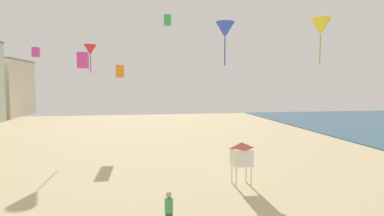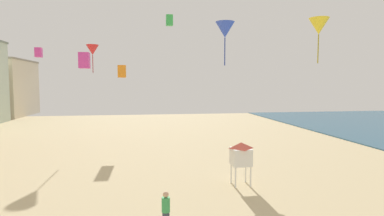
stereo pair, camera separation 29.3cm
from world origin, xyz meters
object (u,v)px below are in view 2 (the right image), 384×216
at_px(kite_yellow_delta, 319,26).
at_px(kite_magenta_box, 84,60).
at_px(kite_magenta_box_2, 39,52).
at_px(kite_flyer, 166,209).
at_px(kite_orange_box, 122,71).
at_px(kite_blue_delta, 225,30).
at_px(lifeguard_stand, 241,154).
at_px(kite_green_box, 169,20).
at_px(kite_red_delta, 92,50).

relative_size(kite_yellow_delta, kite_magenta_box, 1.44).
relative_size(kite_yellow_delta, kite_magenta_box_2, 1.81).
xyz_separation_m(kite_flyer, kite_orange_box, (-3.27, 23.68, 6.45)).
height_order(kite_flyer, kite_blue_delta, kite_blue_delta).
distance_m(lifeguard_stand, kite_magenta_box_2, 26.05).
distance_m(lifeguard_stand, kite_green_box, 24.03).
height_order(lifeguard_stand, kite_magenta_box, kite_magenta_box).
distance_m(kite_flyer, kite_green_box, 28.94).
bearing_deg(kite_flyer, kite_blue_delta, 124.10).
distance_m(lifeguard_stand, kite_magenta_box, 15.24).
relative_size(lifeguard_stand, kite_yellow_delta, 1.37).
bearing_deg(kite_green_box, lifeguard_stand, -83.20).
bearing_deg(kite_red_delta, lifeguard_stand, -59.80).
bearing_deg(kite_green_box, kite_blue_delta, -83.18).
xyz_separation_m(kite_red_delta, kite_orange_box, (3.27, -0.86, -2.42)).
relative_size(kite_yellow_delta, kite_orange_box, 1.34).
distance_m(kite_green_box, kite_magenta_box_2, 15.08).
distance_m(kite_flyer, lifeguard_stand, 7.04).
bearing_deg(lifeguard_stand, kite_orange_box, 93.85).
bearing_deg(kite_blue_delta, kite_flyer, -119.65).
bearing_deg(kite_orange_box, kite_magenta_box_2, -179.34).
height_order(kite_flyer, kite_yellow_delta, kite_yellow_delta).
height_order(kite_blue_delta, kite_magenta_box, kite_blue_delta).
distance_m(kite_green_box, kite_red_delta, 9.72).
distance_m(kite_flyer, kite_blue_delta, 12.41).
xyz_separation_m(kite_green_box, kite_magenta_box_2, (-14.27, -2.32, -4.28)).
distance_m(kite_yellow_delta, kite_magenta_box_2, 29.98).
distance_m(kite_yellow_delta, kite_magenta_box, 18.88).
height_order(kite_green_box, kite_red_delta, kite_green_box).
bearing_deg(kite_yellow_delta, lifeguard_stand, 107.04).
height_order(kite_red_delta, kite_blue_delta, kite_red_delta).
distance_m(kite_orange_box, kite_magenta_box_2, 8.94).
distance_m(kite_blue_delta, kite_magenta_box, 12.19).
xyz_separation_m(kite_green_box, kite_magenta_box, (-7.92, -11.44, -5.74)).
xyz_separation_m(kite_green_box, kite_orange_box, (-5.56, -2.22, -6.26)).
xyz_separation_m(lifeguard_stand, kite_magenta_box, (-10.40, 9.36, 6.05)).
distance_m(kite_green_box, kite_blue_delta, 18.69).
bearing_deg(kite_yellow_delta, kite_magenta_box_2, 127.77).
bearing_deg(kite_blue_delta, kite_yellow_delta, -76.40).
height_order(kite_flyer, kite_green_box, kite_green_box).
xyz_separation_m(kite_flyer, kite_magenta_box_2, (-11.99, 23.58, 8.43)).
height_order(kite_green_box, kite_magenta_box, kite_green_box).
relative_size(kite_green_box, kite_magenta_box, 0.98).
bearing_deg(kite_flyer, kite_magenta_box_2, -179.29).
xyz_separation_m(lifeguard_stand, kite_orange_box, (-8.04, 18.57, 5.53)).
bearing_deg(kite_orange_box, kite_red_delta, 165.34).
height_order(lifeguard_stand, kite_green_box, kite_green_box).
bearing_deg(kite_magenta_box, kite_yellow_delta, -50.53).
xyz_separation_m(lifeguard_stand, kite_magenta_box_2, (-16.76, 18.47, 7.51)).
distance_m(kite_blue_delta, kite_orange_box, 17.78).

